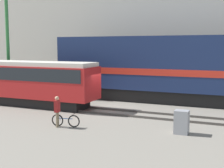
{
  "coord_description": "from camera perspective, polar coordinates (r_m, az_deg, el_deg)",
  "views": [
    {
      "loc": [
        9.44,
        -19.66,
        4.41
      ],
      "look_at": [
        0.89,
        0.02,
        1.8
      ],
      "focal_mm": 50.0,
      "sensor_mm": 36.0,
      "label": 1
    }
  ],
  "objects": [
    {
      "name": "utility_pole_left",
      "position": [
        28.74,
        -18.55,
        7.65
      ],
      "size": [
        0.28,
        0.28,
        9.9
      ],
      "color": "#2D7238",
      "rests_on": "ground"
    },
    {
      "name": "streetcar",
      "position": [
        24.63,
        -16.73,
        0.74
      ],
      "size": [
        12.68,
        2.54,
        3.29
      ],
      "color": "black",
      "rests_on": "ground"
    },
    {
      "name": "freight_locomotive",
      "position": [
        24.8,
        10.59,
        2.88
      ],
      "size": [
        18.54,
        3.04,
        5.78
      ],
      "color": "black",
      "rests_on": "ground"
    },
    {
      "name": "track_near",
      "position": [
        21.38,
        -3.27,
        -4.79
      ],
      "size": [
        60.0,
        1.5,
        0.14
      ],
      "color": "#47423D",
      "rests_on": "ground"
    },
    {
      "name": "person",
      "position": [
        17.29,
        -9.99,
        -4.41
      ],
      "size": [
        0.28,
        0.39,
        1.71
      ],
      "color": "#8C7A5B",
      "rests_on": "ground"
    },
    {
      "name": "building_backdrop",
      "position": [
        33.42,
        7.13,
        12.08
      ],
      "size": [
        42.94,
        6.0,
        14.88
      ],
      "color": "beige",
      "rests_on": "ground"
    },
    {
      "name": "signal_box",
      "position": [
        16.23,
        12.61,
        -6.81
      ],
      "size": [
        0.7,
        0.6,
        1.2
      ],
      "color": "gray",
      "rests_on": "ground"
    },
    {
      "name": "track_far",
      "position": [
        26.26,
        2.07,
        -2.59
      ],
      "size": [
        60.0,
        1.51,
        0.14
      ],
      "color": "#47423D",
      "rests_on": "ground"
    },
    {
      "name": "ground_plane",
      "position": [
        22.25,
        -2.13,
        -4.5
      ],
      "size": [
        120.0,
        120.0,
        0.0
      ],
      "primitive_type": "plane",
      "color": "slate"
    },
    {
      "name": "bicycle",
      "position": [
        17.41,
        -8.48,
        -6.64
      ],
      "size": [
        1.63,
        0.47,
        0.75
      ],
      "color": "black",
      "rests_on": "ground"
    }
  ]
}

